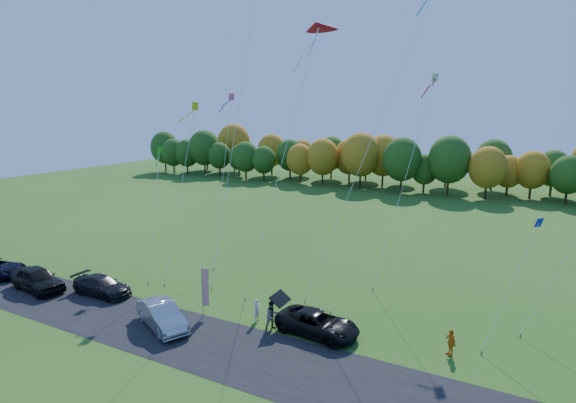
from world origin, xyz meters
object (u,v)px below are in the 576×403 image
at_px(black_suv, 318,323).
at_px(feather_flag, 205,287).
at_px(person_east, 451,342).
at_px(silver_sedan, 162,315).

distance_m(black_suv, feather_flag, 8.02).
xyz_separation_m(person_east, feather_flag, (-15.55, -2.59, 1.35)).
distance_m(person_east, feather_flag, 15.82).
bearing_deg(black_suv, feather_flag, 104.52).
distance_m(black_suv, person_east, 7.87).
height_order(silver_sedan, feather_flag, feather_flag).
xyz_separation_m(silver_sedan, person_east, (17.07, 5.14, -0.03)).
height_order(black_suv, silver_sedan, silver_sedan).
bearing_deg(black_suv, person_east, -75.21).
height_order(person_east, feather_flag, feather_flag).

